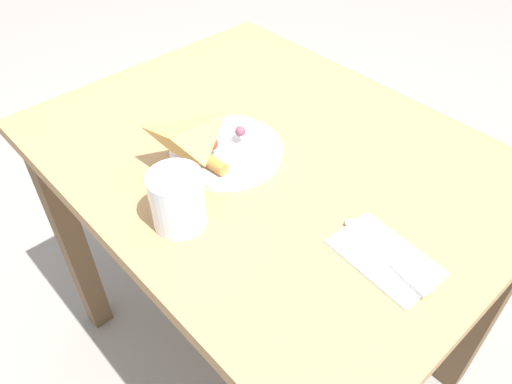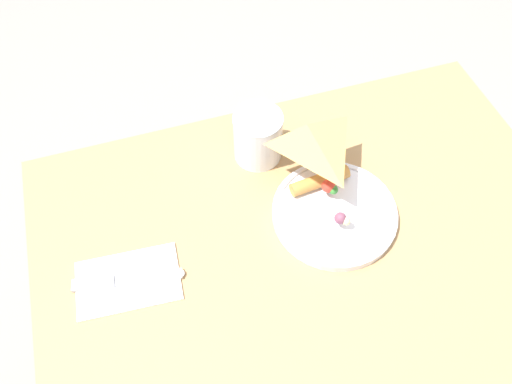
# 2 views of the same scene
# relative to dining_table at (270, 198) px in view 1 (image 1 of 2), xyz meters

# --- Properties ---
(ground_plane) EXTENTS (6.00, 6.00, 0.00)m
(ground_plane) POSITION_rel_dining_table_xyz_m (0.00, 0.00, -0.59)
(ground_plane) COLOR gray
(dining_table) EXTENTS (0.91, 0.70, 0.72)m
(dining_table) POSITION_rel_dining_table_xyz_m (0.00, 0.00, 0.00)
(dining_table) COLOR #A87F51
(dining_table) RESTS_ON ground_plane
(plate_pizza) EXTENTS (0.21, 0.21, 0.05)m
(plate_pizza) POSITION_rel_dining_table_xyz_m (0.05, 0.07, 0.14)
(plate_pizza) COLOR white
(plate_pizza) RESTS_ON dining_table
(milk_glass) EXTENTS (0.09, 0.09, 0.10)m
(milk_glass) POSITION_rel_dining_table_xyz_m (-0.03, 0.24, 0.17)
(milk_glass) COLOR white
(milk_glass) RESTS_ON dining_table
(napkin_folded) EXTENTS (0.17, 0.11, 0.00)m
(napkin_folded) POSITION_rel_dining_table_xyz_m (-0.31, 0.05, 0.13)
(napkin_folded) COLOR white
(napkin_folded) RESTS_ON dining_table
(butter_knife) EXTENTS (0.18, 0.05, 0.01)m
(butter_knife) POSITION_rel_dining_table_xyz_m (-0.31, 0.06, 0.13)
(butter_knife) COLOR #B2B2B7
(butter_knife) RESTS_ON napkin_folded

